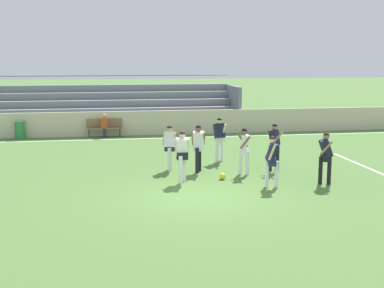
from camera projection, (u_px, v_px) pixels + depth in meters
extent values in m
plane|color=#517A38|center=(200.00, 198.00, 15.27)|extent=(160.00, 160.00, 0.00)
cube|color=white|center=(160.00, 138.00, 26.36)|extent=(44.00, 0.12, 0.01)
cube|color=white|center=(359.00, 164.00, 20.02)|extent=(0.12, 4.40, 0.01)
cube|color=beige|center=(157.00, 123.00, 27.48)|extent=(48.00, 0.16, 1.26)
cube|color=#9EA3AD|center=(87.00, 126.00, 27.76)|extent=(16.66, 0.36, 0.08)
cube|color=slate|center=(87.00, 131.00, 27.60)|extent=(16.66, 0.04, 0.40)
cube|color=#9EA3AD|center=(88.00, 118.00, 28.28)|extent=(16.66, 0.36, 0.08)
cube|color=slate|center=(88.00, 122.00, 28.12)|extent=(16.66, 0.04, 0.40)
cube|color=#9EA3AD|center=(88.00, 109.00, 28.80)|extent=(16.66, 0.36, 0.08)
cube|color=slate|center=(88.00, 113.00, 28.64)|extent=(16.66, 0.04, 0.40)
cube|color=#9EA3AD|center=(88.00, 101.00, 29.32)|extent=(16.66, 0.36, 0.08)
cube|color=slate|center=(88.00, 105.00, 29.16)|extent=(16.66, 0.04, 0.40)
cube|color=#9EA3AD|center=(88.00, 93.00, 29.83)|extent=(16.66, 0.36, 0.08)
cube|color=slate|center=(88.00, 97.00, 29.67)|extent=(16.66, 0.04, 0.40)
cube|color=#9EA3AD|center=(88.00, 86.00, 30.35)|extent=(16.66, 0.36, 0.08)
cube|color=slate|center=(88.00, 89.00, 30.19)|extent=(16.66, 0.04, 0.40)
cube|color=slate|center=(233.00, 106.00, 30.41)|extent=(0.20, 3.36, 2.39)
cylinder|color=slate|center=(88.00, 76.00, 30.51)|extent=(16.66, 0.06, 0.06)
cube|color=olive|center=(104.00, 128.00, 26.71)|extent=(1.80, 0.40, 0.06)
cube|color=olive|center=(104.00, 123.00, 26.85)|extent=(1.80, 0.05, 0.40)
cylinder|color=#47474C|center=(89.00, 133.00, 26.62)|extent=(0.07, 0.07, 0.45)
cylinder|color=#47474C|center=(120.00, 132.00, 26.87)|extent=(0.07, 0.07, 0.45)
cylinder|color=#2D7F3D|center=(20.00, 130.00, 26.11)|extent=(0.49, 0.49, 0.87)
cylinder|color=#2D2D38|center=(105.00, 133.00, 26.53)|extent=(0.16, 0.16, 0.45)
cube|color=#B24C23|center=(104.00, 123.00, 26.66)|extent=(0.36, 0.24, 0.52)
sphere|color=#D6A884|center=(104.00, 115.00, 26.60)|extent=(0.21, 0.21, 0.21)
cylinder|color=white|center=(184.00, 168.00, 17.27)|extent=(0.13, 0.13, 0.90)
cylinder|color=white|center=(181.00, 170.00, 16.96)|extent=(0.13, 0.13, 0.90)
cube|color=black|center=(182.00, 156.00, 17.05)|extent=(0.36, 0.22, 0.24)
cube|color=white|center=(182.00, 147.00, 17.00)|extent=(0.38, 0.35, 0.60)
cylinder|color=beige|center=(188.00, 146.00, 16.92)|extent=(0.08, 0.27, 0.51)
cylinder|color=beige|center=(176.00, 145.00, 17.06)|extent=(0.08, 0.27, 0.51)
sphere|color=beige|center=(182.00, 135.00, 16.93)|extent=(0.21, 0.21, 0.21)
sphere|color=black|center=(182.00, 134.00, 16.93)|extent=(0.20, 0.20, 0.20)
cylinder|color=white|center=(247.00, 163.00, 18.21)|extent=(0.13, 0.13, 0.84)
cylinder|color=white|center=(240.00, 162.00, 18.26)|extent=(0.13, 0.13, 0.84)
cube|color=white|center=(244.00, 151.00, 18.17)|extent=(0.32, 0.41, 0.24)
cube|color=white|center=(244.00, 143.00, 18.12)|extent=(0.43, 0.46, 0.59)
cylinder|color=brown|center=(245.00, 143.00, 17.93)|extent=(0.37, 0.18, 0.47)
cylinder|color=brown|center=(243.00, 141.00, 18.30)|extent=(0.37, 0.18, 0.47)
sphere|color=brown|center=(244.00, 132.00, 18.06)|extent=(0.21, 0.21, 0.21)
sphere|color=black|center=(244.00, 131.00, 18.05)|extent=(0.20, 0.20, 0.20)
cylinder|color=black|center=(320.00, 170.00, 16.89)|extent=(0.13, 0.13, 0.90)
cylinder|color=black|center=(329.00, 171.00, 16.80)|extent=(0.13, 0.13, 0.90)
cube|color=black|center=(325.00, 157.00, 16.77)|extent=(0.25, 0.38, 0.24)
cube|color=#191E38|center=(326.00, 148.00, 16.72)|extent=(0.43, 0.41, 0.60)
cylinder|color=#A87A5B|center=(325.00, 146.00, 16.91)|extent=(0.41, 0.11, 0.44)
cylinder|color=#A87A5B|center=(326.00, 148.00, 16.53)|extent=(0.41, 0.11, 0.44)
sphere|color=#A87A5B|center=(326.00, 136.00, 16.66)|extent=(0.21, 0.21, 0.21)
sphere|color=black|center=(326.00, 136.00, 16.66)|extent=(0.20, 0.20, 0.20)
cylinder|color=black|center=(199.00, 159.00, 18.79)|extent=(0.13, 0.13, 0.90)
cylinder|color=black|center=(197.00, 160.00, 18.48)|extent=(0.13, 0.13, 0.90)
cube|color=white|center=(198.00, 148.00, 18.57)|extent=(0.37, 0.23, 0.24)
cube|color=white|center=(198.00, 139.00, 18.52)|extent=(0.39, 0.39, 0.60)
cylinder|color=brown|center=(204.00, 139.00, 18.45)|extent=(0.09, 0.32, 0.49)
cylinder|color=brown|center=(193.00, 138.00, 18.57)|extent=(0.09, 0.32, 0.49)
sphere|color=brown|center=(198.00, 128.00, 18.45)|extent=(0.21, 0.21, 0.21)
sphere|color=black|center=(198.00, 128.00, 18.45)|extent=(0.20, 0.20, 0.20)
cylinder|color=white|center=(276.00, 174.00, 16.45)|extent=(0.13, 0.13, 0.84)
cylinder|color=white|center=(267.00, 174.00, 16.51)|extent=(0.13, 0.13, 0.84)
cube|color=#232847|center=(272.00, 162.00, 16.41)|extent=(0.27, 0.39, 0.24)
cube|color=#191E38|center=(272.00, 152.00, 16.36)|extent=(0.44, 0.43, 0.60)
cylinder|color=beige|center=(272.00, 152.00, 16.16)|extent=(0.27, 0.11, 0.51)
cylinder|color=beige|center=(272.00, 150.00, 16.55)|extent=(0.27, 0.11, 0.51)
sphere|color=beige|center=(272.00, 140.00, 16.30)|extent=(0.21, 0.21, 0.21)
sphere|color=black|center=(273.00, 139.00, 16.29)|extent=(0.20, 0.20, 0.20)
cylinder|color=black|center=(270.00, 158.00, 18.78)|extent=(0.13, 0.13, 0.92)
cylinder|color=black|center=(277.00, 158.00, 18.89)|extent=(0.13, 0.13, 0.92)
cube|color=white|center=(274.00, 146.00, 18.76)|extent=(0.41, 0.41, 0.24)
cube|color=#191E38|center=(274.00, 138.00, 18.71)|extent=(0.49, 0.49, 0.59)
cylinder|color=#A87A5B|center=(271.00, 136.00, 18.89)|extent=(0.33, 0.32, 0.45)
cylinder|color=#A87A5B|center=(278.00, 138.00, 18.53)|extent=(0.33, 0.32, 0.45)
sphere|color=#A87A5B|center=(275.00, 127.00, 18.65)|extent=(0.21, 0.21, 0.21)
sphere|color=black|center=(275.00, 126.00, 18.65)|extent=(0.20, 0.20, 0.20)
cylinder|color=white|center=(217.00, 150.00, 20.38)|extent=(0.13, 0.13, 0.94)
cylinder|color=white|center=(221.00, 149.00, 20.55)|extent=(0.13, 0.13, 0.94)
cube|color=white|center=(219.00, 138.00, 20.39)|extent=(0.40, 0.30, 0.24)
cube|color=#191E38|center=(219.00, 131.00, 20.34)|extent=(0.46, 0.45, 0.60)
cylinder|color=beige|center=(215.00, 130.00, 20.42)|extent=(0.15, 0.32, 0.49)
cylinder|color=beige|center=(224.00, 130.00, 20.26)|extent=(0.15, 0.32, 0.49)
sphere|color=beige|center=(219.00, 121.00, 20.28)|extent=(0.21, 0.21, 0.21)
sphere|color=black|center=(219.00, 120.00, 20.28)|extent=(0.20, 0.20, 0.20)
cylinder|color=white|center=(169.00, 160.00, 18.76)|extent=(0.13, 0.13, 0.84)
cylinder|color=white|center=(170.00, 158.00, 19.10)|extent=(0.13, 0.13, 0.84)
cube|color=#232847|center=(170.00, 148.00, 18.86)|extent=(0.40, 0.31, 0.24)
cube|color=white|center=(170.00, 139.00, 18.81)|extent=(0.46, 0.46, 0.60)
cylinder|color=#D6A884|center=(164.00, 138.00, 18.83)|extent=(0.17, 0.38, 0.46)
cylinder|color=#D6A884|center=(175.00, 139.00, 18.78)|extent=(0.17, 0.38, 0.46)
sphere|color=#D6A884|center=(170.00, 129.00, 18.75)|extent=(0.21, 0.21, 0.21)
sphere|color=black|center=(170.00, 128.00, 18.75)|extent=(0.20, 0.20, 0.20)
sphere|color=yellow|center=(222.00, 176.00, 17.56)|extent=(0.22, 0.22, 0.22)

